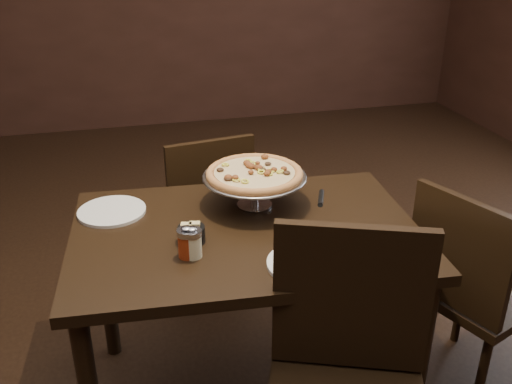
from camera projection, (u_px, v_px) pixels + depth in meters
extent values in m
cube|color=black|center=(246.00, 234.00, 2.02)|extent=(1.27, 0.90, 0.04)
cylinder|color=black|center=(419.00, 365.00, 1.96)|extent=(0.06, 0.06, 0.72)
cylinder|color=black|center=(106.00, 284.00, 2.40)|extent=(0.06, 0.06, 0.72)
cylinder|color=black|center=(354.00, 260.00, 2.57)|extent=(0.06, 0.06, 0.72)
cylinder|color=#AEAEB5|center=(255.00, 205.00, 2.17)|extent=(0.13, 0.13, 0.01)
cylinder|color=#AEAEB5|center=(255.00, 191.00, 2.15)|extent=(0.03, 0.03, 0.10)
cylinder|color=#AEAEB5|center=(254.00, 178.00, 2.12)|extent=(0.10, 0.10, 0.01)
cylinder|color=gray|center=(254.00, 177.00, 2.12)|extent=(0.38, 0.38, 0.01)
torus|color=gray|center=(254.00, 176.00, 2.12)|extent=(0.39, 0.39, 0.01)
cylinder|color=#925C2C|center=(254.00, 175.00, 2.12)|extent=(0.35, 0.35, 0.01)
torus|color=#925C2C|center=(254.00, 174.00, 2.12)|extent=(0.36, 0.36, 0.03)
cylinder|color=tan|center=(254.00, 172.00, 2.11)|extent=(0.30, 0.30, 0.01)
cylinder|color=#FCF7C4|center=(193.00, 246.00, 1.83)|extent=(0.06, 0.06, 0.08)
cylinder|color=#AEAEB5|center=(192.00, 233.00, 1.80)|extent=(0.06, 0.06, 0.02)
ellipsoid|color=#AEAEB5|center=(192.00, 229.00, 1.80)|extent=(0.03, 0.03, 0.01)
cylinder|color=maroon|center=(187.00, 246.00, 1.83)|extent=(0.06, 0.06, 0.08)
cylinder|color=#AEAEB5|center=(186.00, 232.00, 1.80)|extent=(0.06, 0.06, 0.02)
ellipsoid|color=#AEAEB5|center=(186.00, 228.00, 1.80)|extent=(0.03, 0.03, 0.01)
cylinder|color=black|center=(191.00, 234.00, 1.91)|extent=(0.09, 0.09, 0.06)
cube|color=#D6C27B|center=(187.00, 232.00, 1.91)|extent=(0.04, 0.03, 0.06)
cube|color=#D6C27B|center=(195.00, 231.00, 1.91)|extent=(0.04, 0.03, 0.06)
cube|color=silver|center=(387.00, 260.00, 1.81)|extent=(0.17, 0.17, 0.02)
cylinder|color=white|center=(112.00, 211.00, 2.12)|extent=(0.25, 0.25, 0.01)
cylinder|color=white|center=(308.00, 264.00, 1.79)|extent=(0.26, 0.26, 0.01)
cone|color=#AEAEB5|center=(321.00, 199.00, 1.94)|extent=(0.14, 0.14, 0.00)
cylinder|color=black|center=(321.00, 198.00, 1.94)|extent=(0.06, 0.11, 0.02)
cube|color=black|center=(201.00, 215.00, 2.83)|extent=(0.47, 0.47, 0.04)
cube|color=black|center=(211.00, 185.00, 2.57)|extent=(0.41, 0.09, 0.43)
cylinder|color=black|center=(222.00, 232.00, 3.12)|extent=(0.04, 0.04, 0.40)
cylinder|color=black|center=(163.00, 244.00, 3.01)|extent=(0.04, 0.04, 0.40)
cylinder|color=black|center=(245.00, 262.00, 2.85)|extent=(0.04, 0.04, 0.40)
cylinder|color=black|center=(181.00, 277.00, 2.73)|extent=(0.04, 0.04, 0.40)
cube|color=black|center=(351.00, 298.00, 1.66)|extent=(0.44, 0.20, 0.48)
cube|color=black|center=(479.00, 293.00, 2.23)|extent=(0.54, 0.54, 0.04)
cube|color=black|center=(459.00, 254.00, 2.03)|extent=(0.18, 0.40, 0.43)
cylinder|color=black|center=(461.00, 303.00, 2.54)|extent=(0.04, 0.04, 0.40)
cylinder|color=black|center=(481.00, 380.00, 2.11)|extent=(0.04, 0.04, 0.40)
cylinder|color=black|center=(410.00, 332.00, 2.36)|extent=(0.04, 0.04, 0.40)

